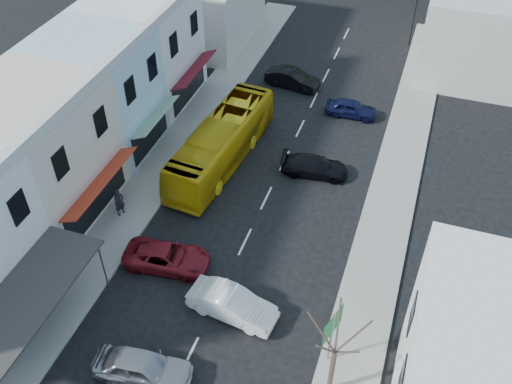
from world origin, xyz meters
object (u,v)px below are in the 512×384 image
(car_white, at_px, (232,305))
(car_red, at_px, (167,257))
(pedestrian_left, at_px, (120,203))
(street_tree, at_px, (335,352))
(bus, at_px, (221,143))
(car_silver, at_px, (143,368))
(traffic_signal, at_px, (413,21))
(direction_sign, at_px, (331,338))

(car_white, distance_m, car_red, 4.98)
(pedestrian_left, bearing_deg, street_tree, -93.61)
(bus, height_order, pedestrian_left, bus)
(car_silver, bearing_deg, pedestrian_left, 27.37)
(car_white, bearing_deg, car_red, 74.20)
(car_white, bearing_deg, traffic_signal, -1.42)
(car_white, xyz_separation_m, traffic_signal, (4.68, 32.61, 1.63))
(street_tree, distance_m, traffic_signal, 35.27)
(car_white, xyz_separation_m, pedestrian_left, (-8.99, 4.66, 0.30))
(car_red, distance_m, street_tree, 11.52)
(direction_sign, bearing_deg, car_red, -179.55)
(street_tree, xyz_separation_m, traffic_signal, (-1.01, 35.24, -0.87))
(car_red, distance_m, traffic_signal, 32.12)
(car_silver, xyz_separation_m, traffic_signal, (7.32, 37.30, 1.63))
(car_silver, distance_m, direction_sign, 8.78)
(street_tree, bearing_deg, direction_sign, 104.82)
(car_red, distance_m, direction_sign, 10.38)
(street_tree, bearing_deg, car_silver, -166.15)
(bus, bearing_deg, car_silver, -76.30)
(car_white, relative_size, traffic_signal, 0.94)
(car_white, distance_m, traffic_signal, 32.99)
(traffic_signal, bearing_deg, car_white, 68.28)
(direction_sign, bearing_deg, traffic_signal, 108.24)
(pedestrian_left, distance_m, direction_sign, 15.40)
(bus, xyz_separation_m, street_tree, (10.79, -14.15, 1.65))
(bus, distance_m, traffic_signal, 23.26)
(car_red, relative_size, direction_sign, 1.26)
(car_white, relative_size, pedestrian_left, 2.59)
(street_tree, bearing_deg, bus, 127.32)
(bus, relative_size, traffic_signal, 2.49)
(car_red, bearing_deg, pedestrian_left, 50.91)
(car_red, xyz_separation_m, traffic_signal, (9.28, 30.70, 1.63))
(car_silver, height_order, car_white, same)
(car_white, height_order, car_red, same)
(car_silver, distance_m, car_red, 6.88)
(bus, bearing_deg, car_red, -81.96)
(direction_sign, bearing_deg, car_silver, -138.26)
(direction_sign, distance_m, traffic_signal, 33.69)
(bus, bearing_deg, direction_sign, -45.42)
(car_silver, bearing_deg, traffic_signal, -17.98)
(traffic_signal, bearing_deg, pedestrian_left, 50.39)
(car_silver, height_order, pedestrian_left, pedestrian_left)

